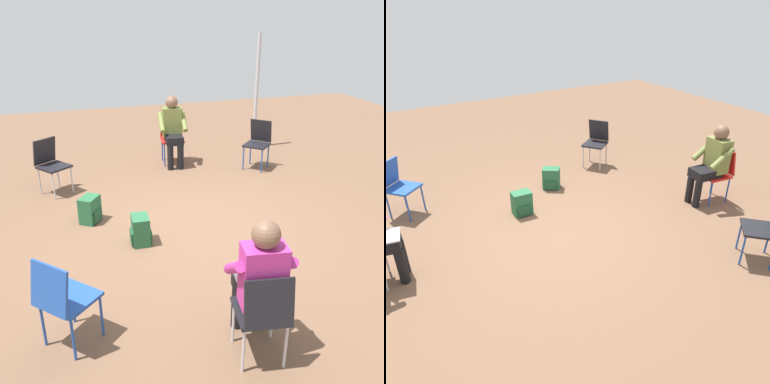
% 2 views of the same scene
% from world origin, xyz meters
% --- Properties ---
extents(ground_plane, '(15.48, 15.48, 0.00)m').
position_xyz_m(ground_plane, '(0.00, 0.00, 0.00)').
color(ground_plane, brown).
extents(chair_east, '(0.50, 0.46, 0.85)m').
position_xyz_m(chair_east, '(2.35, -0.18, 0.50)').
color(chair_east, black).
rests_on(chair_east, ground).
extents(chair_west, '(0.48, 0.45, 0.85)m').
position_xyz_m(chair_west, '(-2.64, 0.44, 0.50)').
color(chair_west, red).
rests_on(chair_west, ground).
extents(chair_southwest, '(0.58, 0.57, 0.85)m').
position_xyz_m(chair_southwest, '(-1.80, -1.70, 0.50)').
color(chair_southwest, black).
rests_on(chair_southwest, ground).
extents(chair_northwest, '(0.58, 0.58, 0.85)m').
position_xyz_m(chair_northwest, '(-1.88, 1.82, 0.50)').
color(chair_northwest, black).
rests_on(chair_northwest, ground).
extents(chair_southeast, '(0.58, 0.59, 0.85)m').
position_xyz_m(chair_southeast, '(1.70, -1.66, 0.50)').
color(chair_southeast, '#1E4799').
rests_on(chair_southeast, ground).
extents(person_with_laptop, '(0.57, 0.55, 1.24)m').
position_xyz_m(person_with_laptop, '(2.19, -0.15, 0.69)').
color(person_with_laptop, black).
rests_on(person_with_laptop, ground).
extents(person_in_olive, '(0.55, 0.53, 1.24)m').
position_xyz_m(person_in_olive, '(-2.48, 0.42, 0.69)').
color(person_in_olive, black).
rests_on(person_in_olive, ground).
extents(backpack_near_laptop_user, '(0.29, 0.26, 0.36)m').
position_xyz_m(backpack_near_laptop_user, '(0.18, -0.72, 0.16)').
color(backpack_near_laptop_user, '#235B38').
rests_on(backpack_near_laptop_user, ground).
extents(backpack_by_empty_chair, '(0.34, 0.32, 0.36)m').
position_xyz_m(backpack_by_empty_chair, '(-0.59, -1.25, 0.16)').
color(backpack_by_empty_chair, '#235B38').
rests_on(backpack_by_empty_chair, ground).
extents(tent_pole_near, '(0.07, 0.07, 2.24)m').
position_xyz_m(tent_pole_near, '(-3.01, 2.29, 1.12)').
color(tent_pole_near, '#B2B2B7').
rests_on(tent_pole_near, ground).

